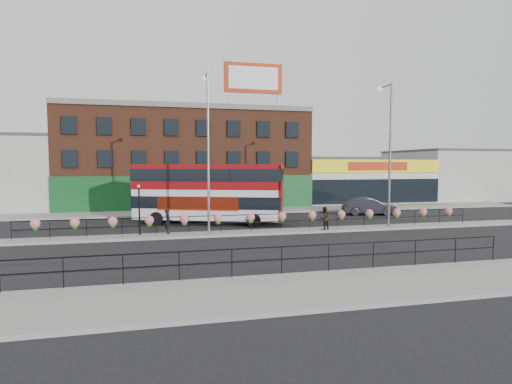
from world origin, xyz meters
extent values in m
plane|color=black|center=(0.00, 0.00, 0.00)|extent=(120.00, 120.00, 0.00)
cube|color=gray|center=(0.00, -12.00, 0.07)|extent=(60.00, 4.00, 0.15)
cube|color=gray|center=(0.00, 12.00, 0.07)|extent=(60.00, 4.00, 0.15)
cube|color=gray|center=(0.00, 0.00, 0.07)|extent=(60.00, 1.60, 0.15)
cube|color=gold|center=(0.00, -9.70, 0.01)|extent=(60.00, 0.10, 0.01)
cube|color=gold|center=(0.00, -9.88, 0.01)|extent=(60.00, 0.10, 0.01)
cube|color=brown|center=(-4.00, 20.00, 5.00)|extent=(25.00, 12.00, 10.00)
cube|color=#3F3F42|center=(-4.00, 20.00, 10.15)|extent=(25.00, 12.00, 0.30)
cube|color=#114A1F|center=(-4.00, 13.92, 1.70)|extent=(25.00, 0.25, 3.40)
cube|color=silver|center=(16.00, 20.00, 2.50)|extent=(15.00, 12.00, 5.00)
cube|color=#3F3F42|center=(16.00, 20.00, 5.15)|extent=(15.00, 12.00, 0.30)
cube|color=yellow|center=(16.00, 13.92, 4.30)|extent=(15.00, 0.25, 1.40)
cube|color=#A7230A|center=(16.00, 13.80, 4.30)|extent=(7.00, 0.10, 0.90)
cube|color=black|center=(16.00, 13.92, 1.60)|extent=(15.00, 0.25, 2.60)
cube|color=#A7A8A3|center=(30.75, 20.00, 3.00)|extent=(14.50, 12.00, 6.00)
cube|color=#3F3F42|center=(30.75, 20.00, 6.15)|extent=(14.50, 12.00, 0.30)
cube|color=#A7230A|center=(2.50, 15.00, 13.20)|extent=(6.00, 0.25, 3.00)
cube|color=silver|center=(2.50, 14.86, 13.20)|extent=(5.10, 0.04, 2.25)
cylinder|color=slate|center=(0.00, 15.00, 11.00)|extent=(0.12, 0.12, 1.40)
cylinder|color=slate|center=(5.00, 15.00, 11.00)|extent=(0.12, 0.12, 1.40)
cube|color=black|center=(0.00, 0.00, 1.25)|extent=(30.00, 0.05, 0.05)
cube|color=black|center=(0.00, 0.00, 0.76)|extent=(30.00, 0.05, 0.05)
cylinder|color=black|center=(-15.00, 0.00, 0.70)|extent=(0.04, 0.04, 1.10)
cylinder|color=black|center=(-13.00, 0.00, 0.70)|extent=(0.04, 0.04, 1.10)
cylinder|color=black|center=(-11.00, 0.00, 0.70)|extent=(0.04, 0.04, 1.10)
cylinder|color=black|center=(-9.00, 0.00, 0.70)|extent=(0.04, 0.04, 1.10)
cylinder|color=black|center=(-7.00, 0.00, 0.70)|extent=(0.04, 0.04, 1.10)
cylinder|color=black|center=(-5.00, 0.00, 0.70)|extent=(0.04, 0.04, 1.10)
cylinder|color=black|center=(-3.00, 0.00, 0.70)|extent=(0.04, 0.04, 1.10)
cylinder|color=black|center=(-1.00, 0.00, 0.70)|extent=(0.04, 0.04, 1.10)
cylinder|color=black|center=(1.00, 0.00, 0.70)|extent=(0.04, 0.04, 1.10)
cylinder|color=black|center=(3.00, 0.00, 0.70)|extent=(0.04, 0.04, 1.10)
cylinder|color=black|center=(5.00, 0.00, 0.70)|extent=(0.04, 0.04, 1.10)
cylinder|color=black|center=(7.00, 0.00, 0.70)|extent=(0.04, 0.04, 1.10)
cylinder|color=black|center=(9.00, 0.00, 0.70)|extent=(0.04, 0.04, 1.10)
cylinder|color=black|center=(11.00, 0.00, 0.70)|extent=(0.04, 0.04, 1.10)
cylinder|color=black|center=(13.00, 0.00, 0.70)|extent=(0.04, 0.04, 1.10)
cylinder|color=black|center=(15.00, 0.00, 0.70)|extent=(0.04, 0.04, 1.10)
sphere|color=#CC6B78|center=(-13.75, 0.00, 1.10)|extent=(0.56, 0.56, 0.56)
sphere|color=#33681D|center=(-13.75, 0.00, 0.87)|extent=(0.36, 0.36, 0.36)
sphere|color=#CC6B78|center=(-11.63, 0.00, 1.10)|extent=(0.56, 0.56, 0.56)
sphere|color=#33681D|center=(-11.63, 0.00, 0.87)|extent=(0.36, 0.36, 0.36)
sphere|color=#CC6B78|center=(-9.52, 0.00, 1.10)|extent=(0.56, 0.56, 0.56)
sphere|color=#33681D|center=(-9.52, 0.00, 0.87)|extent=(0.36, 0.36, 0.36)
sphere|color=#CC6B78|center=(-7.40, 0.00, 1.10)|extent=(0.56, 0.56, 0.56)
sphere|color=#33681D|center=(-7.40, 0.00, 0.87)|extent=(0.36, 0.36, 0.36)
sphere|color=#CC6B78|center=(-5.29, 0.00, 1.10)|extent=(0.56, 0.56, 0.56)
sphere|color=#33681D|center=(-5.29, 0.00, 0.87)|extent=(0.36, 0.36, 0.36)
sphere|color=#CC6B78|center=(-3.17, 0.00, 1.10)|extent=(0.56, 0.56, 0.56)
sphere|color=#33681D|center=(-3.17, 0.00, 0.87)|extent=(0.36, 0.36, 0.36)
sphere|color=#CC6B78|center=(-1.06, 0.00, 1.10)|extent=(0.56, 0.56, 0.56)
sphere|color=#33681D|center=(-1.06, 0.00, 0.87)|extent=(0.36, 0.36, 0.36)
sphere|color=#CC6B78|center=(1.06, 0.00, 1.10)|extent=(0.56, 0.56, 0.56)
sphere|color=#33681D|center=(1.06, 0.00, 0.87)|extent=(0.36, 0.36, 0.36)
sphere|color=#CC6B78|center=(3.17, 0.00, 1.10)|extent=(0.56, 0.56, 0.56)
sphere|color=#33681D|center=(3.17, 0.00, 0.87)|extent=(0.36, 0.36, 0.36)
sphere|color=#CC6B78|center=(5.29, 0.00, 1.10)|extent=(0.56, 0.56, 0.56)
sphere|color=#33681D|center=(5.29, 0.00, 0.87)|extent=(0.36, 0.36, 0.36)
sphere|color=#CC6B78|center=(7.40, 0.00, 1.10)|extent=(0.56, 0.56, 0.56)
sphere|color=#33681D|center=(7.40, 0.00, 0.87)|extent=(0.36, 0.36, 0.36)
sphere|color=#CC6B78|center=(9.52, 0.00, 1.10)|extent=(0.56, 0.56, 0.56)
sphere|color=#33681D|center=(9.52, 0.00, 0.87)|extent=(0.36, 0.36, 0.36)
sphere|color=#CC6B78|center=(11.63, 0.00, 1.10)|extent=(0.56, 0.56, 0.56)
sphere|color=#33681D|center=(11.63, 0.00, 0.87)|extent=(0.36, 0.36, 0.36)
sphere|color=#CC6B78|center=(13.75, 0.00, 1.10)|extent=(0.56, 0.56, 0.56)
sphere|color=#33681D|center=(13.75, 0.00, 0.87)|extent=(0.36, 0.36, 0.36)
cube|color=black|center=(-2.00, -10.10, 1.25)|extent=(20.00, 0.05, 0.05)
cube|color=black|center=(-2.00, -10.10, 0.76)|extent=(20.00, 0.05, 0.05)
cylinder|color=black|center=(-12.00, -10.10, 0.70)|extent=(0.04, 0.04, 1.10)
cylinder|color=black|center=(-10.00, -10.10, 0.70)|extent=(0.04, 0.04, 1.10)
cylinder|color=black|center=(-8.00, -10.10, 0.70)|extent=(0.04, 0.04, 1.10)
cylinder|color=black|center=(-6.00, -10.10, 0.70)|extent=(0.04, 0.04, 1.10)
cylinder|color=black|center=(-4.00, -10.10, 0.70)|extent=(0.04, 0.04, 1.10)
cylinder|color=black|center=(-2.00, -10.10, 0.70)|extent=(0.04, 0.04, 1.10)
cylinder|color=black|center=(0.00, -10.10, 0.70)|extent=(0.04, 0.04, 1.10)
cylinder|color=black|center=(2.00, -10.10, 0.70)|extent=(0.04, 0.04, 1.10)
cylinder|color=black|center=(4.00, -10.10, 0.70)|extent=(0.04, 0.04, 1.10)
cylinder|color=black|center=(6.00, -10.10, 0.70)|extent=(0.04, 0.04, 1.10)
cylinder|color=black|center=(8.00, -10.10, 0.70)|extent=(0.04, 0.04, 1.10)
cube|color=silver|center=(-3.24, 4.95, 2.41)|extent=(11.24, 6.17, 4.02)
cube|color=maroon|center=(-3.24, 4.95, 3.57)|extent=(11.32, 6.25, 1.81)
cube|color=black|center=(-3.24, 4.95, 1.71)|extent=(11.34, 6.27, 0.90)
cube|color=black|center=(-3.24, 4.95, 3.72)|extent=(11.37, 6.30, 0.90)
cube|color=maroon|center=(-3.24, 4.95, 4.45)|extent=(11.24, 6.17, 0.12)
cube|color=maroon|center=(1.91, 3.07, 2.41)|extent=(1.07, 2.48, 4.02)
cube|color=#A7230A|center=(-4.15, 3.93, 1.66)|extent=(5.67, 2.12, 1.00)
cylinder|color=black|center=(-7.06, 5.02, 0.50)|extent=(1.05, 0.63, 1.00)
cylinder|color=black|center=(-6.20, 7.38, 0.50)|extent=(1.05, 0.63, 1.00)
cylinder|color=black|center=(-0.27, 2.53, 0.50)|extent=(1.05, 0.63, 1.00)
cylinder|color=black|center=(0.59, 4.89, 0.50)|extent=(1.05, 0.63, 1.00)
imported|color=#252730|center=(11.33, 7.12, 0.77)|extent=(3.80, 5.43, 1.54)
imported|color=black|center=(-6.29, 0.38, 0.93)|extent=(0.62, 0.45, 1.57)
imported|color=black|center=(3.89, -0.34, 0.91)|extent=(1.17, 1.13, 1.52)
cylinder|color=slate|center=(-3.76, 0.04, 5.21)|extent=(0.16, 0.16, 10.12)
cylinder|color=slate|center=(-3.76, 0.79, 10.17)|extent=(0.10, 1.52, 0.10)
sphere|color=silver|center=(-3.76, 1.55, 10.12)|extent=(0.36, 0.36, 0.36)
cylinder|color=slate|center=(8.88, -0.02, 5.13)|extent=(0.16, 0.16, 9.96)
cylinder|color=slate|center=(8.88, 0.73, 10.01)|extent=(0.10, 1.49, 0.10)
sphere|color=silver|center=(8.88, 1.47, 9.96)|extent=(0.36, 0.36, 0.36)
cylinder|color=black|center=(-8.00, 0.40, 1.75)|extent=(0.10, 0.10, 3.20)
imported|color=black|center=(-8.00, 0.40, 3.35)|extent=(0.15, 0.18, 0.90)
sphere|color=#FF190C|center=(-8.00, 0.28, 3.17)|extent=(0.14, 0.14, 0.14)
camera|label=1|loc=(-6.52, -25.04, 4.51)|focal=28.00mm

